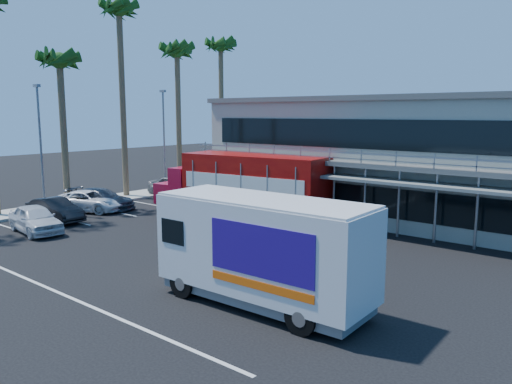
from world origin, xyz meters
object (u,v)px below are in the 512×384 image
Objects in this scene: white_van at (263,249)px; parked_car_b at (55,210)px; red_truck at (243,183)px; parked_car_a at (35,219)px.

white_van reaches higher than parked_car_b.
parked_car_b is at bearing 170.62° from white_van.
red_truck is 1.58× the size of white_van.
red_truck reaches higher than white_van.
parked_car_b is (-1.78, 2.10, -0.05)m from parked_car_a.
red_truck reaches higher than parked_car_b.
red_truck is at bearing -47.15° from parked_car_b.
parked_car_a is 2.76m from parked_car_b.
white_van is 15.84m from parked_car_a.
parked_car_b is at bearing -141.51° from red_truck.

